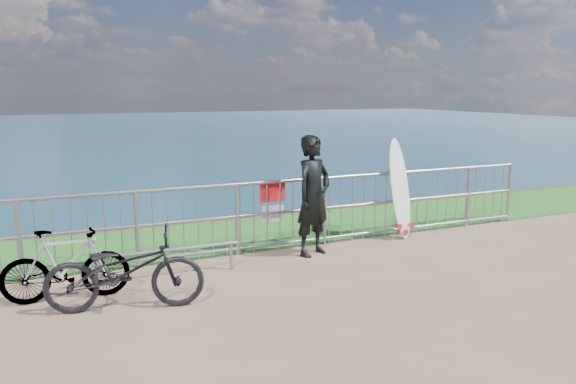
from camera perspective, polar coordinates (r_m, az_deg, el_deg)
name	(u,v)px	position (r m, az deg, el deg)	size (l,w,h in m)	color
grass_strip	(244,234)	(9.89, -4.47, -4.28)	(120.00, 120.00, 0.00)	#1A611B
railing	(269,215)	(8.76, -1.97, -2.34)	(10.06, 0.10, 1.13)	gray
surfer	(313,196)	(8.52, 2.60, -0.38)	(0.67, 0.44, 1.84)	black
surfboard	(400,192)	(9.70, 11.35, -0.03)	(0.54, 0.51, 1.71)	white
bicycle_near	(125,270)	(6.75, -16.26, -7.65)	(0.62, 1.79, 0.94)	black
bicycle_far	(66,265)	(7.27, -21.67, -6.89)	(0.42, 1.48, 0.89)	black
bike_rack	(167,254)	(7.73, -12.23, -6.14)	(2.01, 0.05, 0.41)	gray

